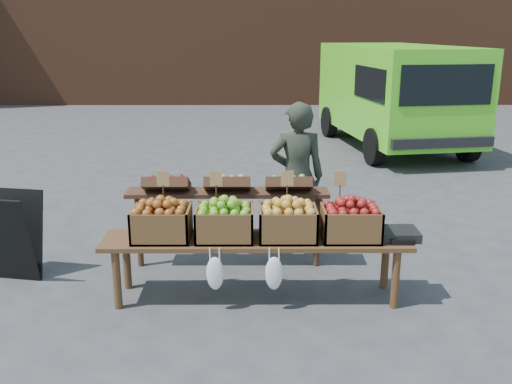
{
  "coord_description": "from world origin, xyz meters",
  "views": [
    {
      "loc": [
        -0.31,
        -5.05,
        2.35
      ],
      "look_at": [
        -0.29,
        0.15,
        0.85
      ],
      "focal_mm": 40.0,
      "sensor_mm": 36.0,
      "label": 1
    }
  ],
  "objects_px": {
    "crate_red_apples": "(288,223)",
    "back_table": "(228,218)",
    "crate_green_apples": "(351,223)",
    "weighing_scale": "(398,234)",
    "display_bench": "(256,268)",
    "delivery_van": "(394,98)",
    "chalkboard_sign": "(9,236)",
    "vendor": "(297,177)",
    "crate_russet_pears": "(225,223)",
    "crate_golden_apples": "(162,223)"
  },
  "relations": [
    {
      "from": "crate_red_apples",
      "to": "back_table",
      "type": "bearing_deg",
      "value": 127.61
    },
    {
      "from": "crate_green_apples",
      "to": "weighing_scale",
      "type": "bearing_deg",
      "value": 0.0
    },
    {
      "from": "display_bench",
      "to": "crate_green_apples",
      "type": "height_order",
      "value": "crate_green_apples"
    },
    {
      "from": "back_table",
      "to": "delivery_van",
      "type": "bearing_deg",
      "value": 63.04
    },
    {
      "from": "delivery_van",
      "to": "chalkboard_sign",
      "type": "distance_m",
      "value": 8.15
    },
    {
      "from": "chalkboard_sign",
      "to": "back_table",
      "type": "bearing_deg",
      "value": 18.41
    },
    {
      "from": "chalkboard_sign",
      "to": "crate_green_apples",
      "type": "distance_m",
      "value": 3.23
    },
    {
      "from": "vendor",
      "to": "crate_green_apples",
      "type": "height_order",
      "value": "vendor"
    },
    {
      "from": "chalkboard_sign",
      "to": "crate_green_apples",
      "type": "xyz_separation_m",
      "value": [
        3.19,
        -0.42,
        0.27
      ]
    },
    {
      "from": "vendor",
      "to": "crate_red_apples",
      "type": "height_order",
      "value": "vendor"
    },
    {
      "from": "display_bench",
      "to": "crate_russet_pears",
      "type": "xyz_separation_m",
      "value": [
        -0.28,
        0.0,
        0.42
      ]
    },
    {
      "from": "vendor",
      "to": "weighing_scale",
      "type": "distance_m",
      "value": 1.48
    },
    {
      "from": "crate_golden_apples",
      "to": "crate_red_apples",
      "type": "distance_m",
      "value": 1.1
    },
    {
      "from": "chalkboard_sign",
      "to": "back_table",
      "type": "relative_size",
      "value": 0.42
    },
    {
      "from": "vendor",
      "to": "display_bench",
      "type": "xyz_separation_m",
      "value": [
        -0.44,
        -1.23,
        -0.52
      ]
    },
    {
      "from": "back_table",
      "to": "vendor",
      "type": "bearing_deg",
      "value": 35.17
    },
    {
      "from": "crate_red_apples",
      "to": "crate_green_apples",
      "type": "distance_m",
      "value": 0.55
    },
    {
      "from": "crate_russet_pears",
      "to": "crate_red_apples",
      "type": "relative_size",
      "value": 1.0
    },
    {
      "from": "crate_russet_pears",
      "to": "crate_green_apples",
      "type": "distance_m",
      "value": 1.1
    },
    {
      "from": "delivery_van",
      "to": "crate_green_apples",
      "type": "height_order",
      "value": "delivery_van"
    },
    {
      "from": "crate_red_apples",
      "to": "weighing_scale",
      "type": "distance_m",
      "value": 0.98
    },
    {
      "from": "crate_russet_pears",
      "to": "display_bench",
      "type": "bearing_deg",
      "value": 0.0
    },
    {
      "from": "back_table",
      "to": "weighing_scale",
      "type": "xyz_separation_m",
      "value": [
        1.53,
        -0.72,
        0.09
      ]
    },
    {
      "from": "crate_golden_apples",
      "to": "vendor",
      "type": "bearing_deg",
      "value": 44.11
    },
    {
      "from": "vendor",
      "to": "display_bench",
      "type": "bearing_deg",
      "value": 68.32
    },
    {
      "from": "back_table",
      "to": "crate_red_apples",
      "type": "bearing_deg",
      "value": -52.39
    },
    {
      "from": "back_table",
      "to": "crate_green_apples",
      "type": "relative_size",
      "value": 4.2
    },
    {
      "from": "crate_green_apples",
      "to": "crate_russet_pears",
      "type": "bearing_deg",
      "value": 180.0
    },
    {
      "from": "back_table",
      "to": "weighing_scale",
      "type": "height_order",
      "value": "back_table"
    },
    {
      "from": "delivery_van",
      "to": "crate_russet_pears",
      "type": "relative_size",
      "value": 9.03
    },
    {
      "from": "vendor",
      "to": "back_table",
      "type": "height_order",
      "value": "vendor"
    },
    {
      "from": "crate_red_apples",
      "to": "weighing_scale",
      "type": "bearing_deg",
      "value": 0.0
    },
    {
      "from": "display_bench",
      "to": "chalkboard_sign",
      "type": "bearing_deg",
      "value": 169.88
    },
    {
      "from": "vendor",
      "to": "crate_russet_pears",
      "type": "relative_size",
      "value": 3.24
    },
    {
      "from": "delivery_van",
      "to": "display_bench",
      "type": "relative_size",
      "value": 1.67
    },
    {
      "from": "back_table",
      "to": "weighing_scale",
      "type": "distance_m",
      "value": 1.69
    },
    {
      "from": "delivery_van",
      "to": "weighing_scale",
      "type": "bearing_deg",
      "value": -111.87
    },
    {
      "from": "vendor",
      "to": "chalkboard_sign",
      "type": "xyz_separation_m",
      "value": [
        -2.81,
        -0.81,
        -0.37
      ]
    },
    {
      "from": "delivery_van",
      "to": "weighing_scale",
      "type": "xyz_separation_m",
      "value": [
        -1.52,
        -6.72,
        -0.4
      ]
    },
    {
      "from": "crate_russet_pears",
      "to": "vendor",
      "type": "bearing_deg",
      "value": 59.71
    },
    {
      "from": "crate_golden_apples",
      "to": "crate_green_apples",
      "type": "xyz_separation_m",
      "value": [
        1.65,
        0.0,
        0.0
      ]
    },
    {
      "from": "crate_red_apples",
      "to": "crate_green_apples",
      "type": "relative_size",
      "value": 1.0
    },
    {
      "from": "chalkboard_sign",
      "to": "weighing_scale",
      "type": "bearing_deg",
      "value": 3.62
    },
    {
      "from": "delivery_van",
      "to": "crate_russet_pears",
      "type": "distance_m",
      "value": 7.39
    },
    {
      "from": "crate_russet_pears",
      "to": "crate_green_apples",
      "type": "height_order",
      "value": "same"
    },
    {
      "from": "crate_red_apples",
      "to": "weighing_scale",
      "type": "height_order",
      "value": "crate_red_apples"
    },
    {
      "from": "chalkboard_sign",
      "to": "crate_red_apples",
      "type": "xyz_separation_m",
      "value": [
        2.64,
        -0.42,
        0.27
      ]
    },
    {
      "from": "vendor",
      "to": "crate_green_apples",
      "type": "bearing_deg",
      "value": 105.41
    },
    {
      "from": "vendor",
      "to": "crate_red_apples",
      "type": "xyz_separation_m",
      "value": [
        -0.17,
        -1.23,
        -0.1
      ]
    },
    {
      "from": "back_table",
      "to": "crate_green_apples",
      "type": "bearing_deg",
      "value": -33.1
    }
  ]
}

